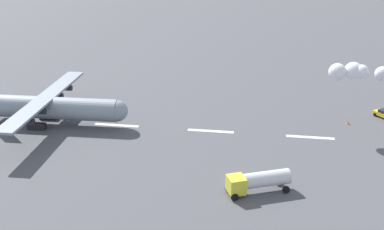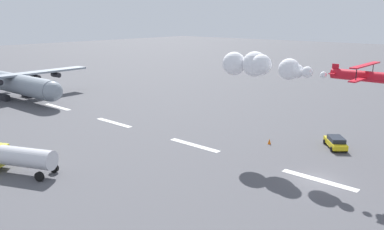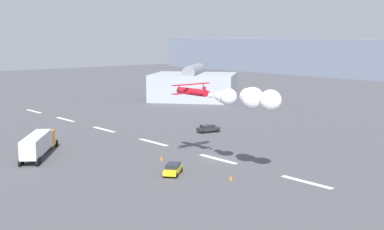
% 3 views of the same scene
% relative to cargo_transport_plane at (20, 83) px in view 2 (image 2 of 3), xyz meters
% --- Properties ---
extents(ground_plane, '(440.00, 440.00, 0.00)m').
position_rel_cargo_transport_plane_xyz_m(ground_plane, '(-61.77, -1.48, -3.35)').
color(ground_plane, '#4C4C51').
rests_on(ground_plane, ground).
extents(runway_stripe_4, '(8.00, 0.90, 0.01)m').
position_rel_cargo_transport_plane_xyz_m(runway_stripe_4, '(-61.77, -1.48, -3.35)').
color(runway_stripe_4, white).
rests_on(runway_stripe_4, ground).
extents(runway_stripe_5, '(8.00, 0.90, 0.01)m').
position_rel_cargo_transport_plane_xyz_m(runway_stripe_5, '(-44.89, -1.48, -3.35)').
color(runway_stripe_5, white).
rests_on(runway_stripe_5, ground).
extents(runway_stripe_6, '(8.00, 0.90, 0.01)m').
position_rel_cargo_transport_plane_xyz_m(runway_stripe_6, '(-28.02, -1.48, -3.35)').
color(runway_stripe_6, white).
rests_on(runway_stripe_6, ground).
extents(runway_stripe_7, '(8.00, 0.90, 0.01)m').
position_rel_cargo_transport_plane_xyz_m(runway_stripe_7, '(-11.14, -1.48, -3.35)').
color(runway_stripe_7, white).
rests_on(runway_stripe_7, ground).
extents(cargo_transport_plane, '(27.63, 31.26, 11.17)m').
position_rel_cargo_transport_plane_xyz_m(cargo_transport_plane, '(0.00, 0.00, 0.00)').
color(cargo_transport_plane, gray).
rests_on(cargo_transport_plane, ground).
extents(stunt_biplane_red, '(20.53, 6.97, 3.06)m').
position_rel_cargo_transport_plane_xyz_m(stunt_biplane_red, '(-52.95, -5.02, 7.31)').
color(stunt_biplane_red, red).
extents(fuel_tanker_truck, '(8.82, 5.85, 2.90)m').
position_rel_cargo_transport_plane_xyz_m(fuel_tanker_truck, '(-36.64, 17.92, -1.61)').
color(fuel_tanker_truck, yellow).
rests_on(fuel_tanker_truck, ground).
extents(followme_car_yellow, '(4.11, 4.51, 1.52)m').
position_rel_cargo_transport_plane_xyz_m(followme_car_yellow, '(-59.16, -12.45, -2.54)').
color(followme_car_yellow, yellow).
rests_on(followme_car_yellow, ground).
extents(traffic_cone_far, '(0.44, 0.44, 0.75)m').
position_rel_cargo_transport_plane_xyz_m(traffic_cone_far, '(-51.99, -8.35, -2.98)').
color(traffic_cone_far, orange).
rests_on(traffic_cone_far, ground).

